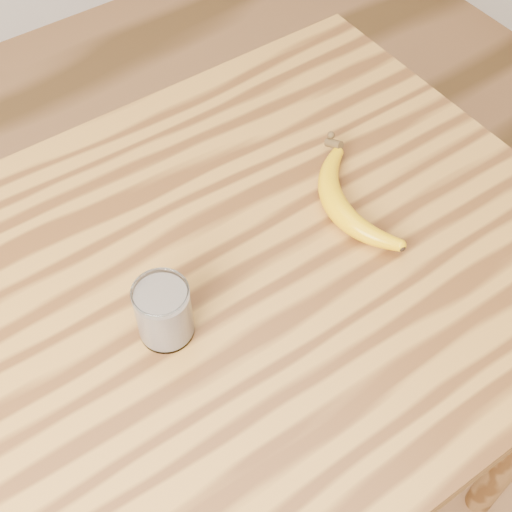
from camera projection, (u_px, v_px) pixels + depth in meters
room at (131, 17)px, 0.61m from camera, size 4.04×4.04×2.70m
table at (185, 353)px, 1.07m from camera, size 1.20×0.80×0.90m
smoothie_glass at (164, 312)px, 0.91m from camera, size 0.07×0.07×0.09m
banana at (336, 206)px, 1.05m from camera, size 0.17×0.31×0.04m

